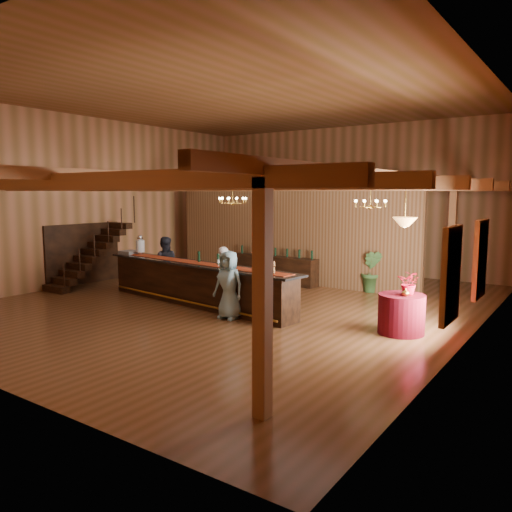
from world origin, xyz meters
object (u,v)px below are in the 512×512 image
Objects in this scene: chandelier_right at (370,203)px; bartender at (224,274)px; chandelier_left at (233,200)px; raffle_drum at (268,266)px; pendant_lamp at (405,222)px; staff_second at (165,264)px; beverage_dispenser at (140,245)px; guest at (229,285)px; tasting_bar at (196,283)px; round_table at (401,314)px; backbar_shelf at (275,269)px; floor_plant at (373,272)px.

bartender is (-3.82, -0.94, -1.99)m from chandelier_right.
raffle_drum is at bearing -38.37° from chandelier_left.
pendant_lamp is 0.53× the size of staff_second.
chandelier_left is at bearing 179.74° from chandelier_right.
beverage_dispenser is 4.45m from guest.
raffle_drum reaches higher than tasting_bar.
chandelier_left is at bearing 166.66° from pendant_lamp.
raffle_drum is (5.18, -0.78, -0.11)m from beverage_dispenser.
staff_second is 3.90m from guest.
pendant_lamp is at bearing 14.85° from guest.
chandelier_right is 0.89× the size of pendant_lamp.
round_table is 1.23× the size of chandelier_right.
round_table is at bearing 14.42° from raffle_drum.
beverage_dispenser is 0.39× the size of bartender.
chandelier_right and pendant_lamp have the same top height.
beverage_dispenser is at bearing -119.63° from backbar_shelf.
tasting_bar is at bearing -176.20° from pendant_lamp.
staff_second is (-1.91, -0.91, -1.94)m from chandelier_left.
round_table is 7.46m from staff_second.
floor_plant is (5.24, 3.52, -0.21)m from staff_second.
beverage_dispenser is 8.16m from round_table.
round_table is at bearing 180.00° from pendant_lamp.
round_table is at bearing -13.34° from chandelier_left.
raffle_drum reaches higher than floor_plant.
tasting_bar is 4.06× the size of staff_second.
bartender is 4.60m from floor_plant.
pendant_lamp is at bearing 11.20° from tasting_bar.
bartender is at bearing 69.13° from tasting_bar.
chandelier_left is at bearing 166.66° from round_table.
chandelier_left is at bearing 26.54° from beverage_dispenser.
beverage_dispenser is at bearing -153.46° from chandelier_left.
tasting_bar is 5.02m from chandelier_right.
beverage_dispenser is 4.57m from backbar_shelf.
chandelier_right is 3.49m from floor_plant.
guest is at bearing -108.03° from floor_plant.
chandelier_left and pendant_lamp have the same top height.
chandelier_left reaches higher than floor_plant.
tasting_bar is 4.47× the size of bartender.
raffle_drum is 0.22× the size of bartender.
round_table is 0.60× the size of guest.
chandelier_right is (4.21, 1.66, 2.18)m from tasting_bar.
chandelier_left is at bearing 98.56° from tasting_bar.
bartender is (0.42, -0.95, -2.02)m from chandelier_left.
tasting_bar is at bearing -176.20° from round_table.
tasting_bar is 5.81m from pendant_lamp.
bartender is (0.39, 0.72, 0.19)m from tasting_bar.
pendant_lamp is (5.53, -1.31, -0.39)m from chandelier_left.
staff_second is at bearing 156.62° from guest.
chandelier_left is at bearing 141.63° from raffle_drum.
chandelier_left reaches higher than tasting_bar.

